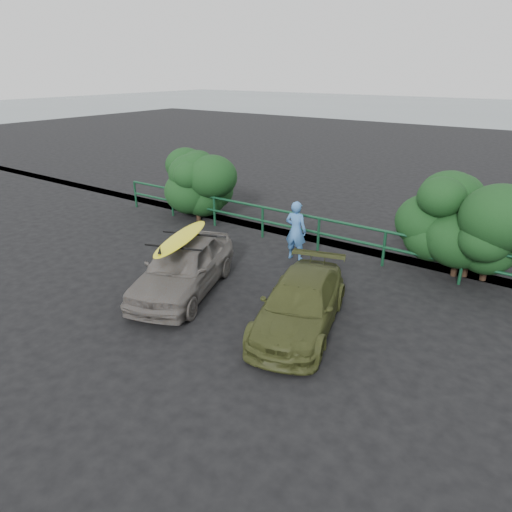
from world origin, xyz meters
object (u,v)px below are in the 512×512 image
(surfboard, at_px, (181,238))
(guardrail, at_px, (289,228))
(sedan, at_px, (183,267))
(olive_vehicle, at_px, (300,304))
(man, at_px, (296,231))

(surfboard, bearing_deg, guardrail, 65.16)
(sedan, relative_size, olive_vehicle, 1.04)
(guardrail, relative_size, man, 8.28)
(olive_vehicle, bearing_deg, guardrail, 107.92)
(olive_vehicle, xyz_separation_m, man, (-1.97, 3.13, 0.32))
(guardrail, xyz_separation_m, sedan, (-0.37, -4.26, 0.13))
(sedan, bearing_deg, guardrail, 65.16)
(man, height_order, surfboard, man)
(olive_vehicle, distance_m, surfboard, 3.24)
(sedan, relative_size, surfboard, 1.43)
(guardrail, xyz_separation_m, surfboard, (-0.37, -4.26, 0.86))
(surfboard, bearing_deg, man, 51.14)
(guardrail, height_order, olive_vehicle, olive_vehicle)
(guardrail, height_order, surfboard, surfboard)
(guardrail, relative_size, sedan, 3.68)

